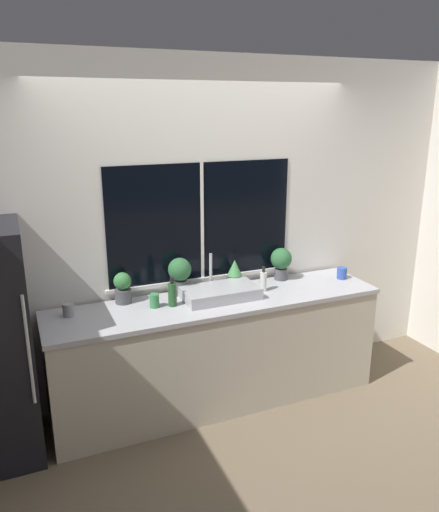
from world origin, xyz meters
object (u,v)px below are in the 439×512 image
Objects in this scene: mug_blue at (342,273)px; mug_green at (154,301)px; potted_plant_center_left at (180,273)px; potted_plant_center_right at (235,273)px; soap_bottle at (263,281)px; sink at (220,292)px; bottle_tall at (172,294)px; mug_grey at (68,310)px; potted_plant_far_right at (281,261)px; potted_plant_far_left at (123,287)px.

mug_blue is 1.67m from mug_green.
potted_plant_center_left is 3.06× the size of mug_blue.
mug_green is (-0.73, -0.18, -0.06)m from potted_plant_center_right.
soap_bottle is (0.64, -0.19, -0.09)m from potted_plant_center_left.
bottle_tall is at bearing -179.25° from sink.
mug_blue is at bearing -2.18° from mug_grey.
sink is at bearing -137.28° from potted_plant_center_right.
bottle_tall is at bearing -161.36° from potted_plant_center_right.
mug_green is 1.09× the size of mug_grey.
potted_plant_center_right reaches higher than bottle_tall.
potted_plant_center_right is at bearing 168.83° from mug_blue.
potted_plant_far_right is 0.34m from soap_bottle.
mug_grey is at bearing 171.92° from bottle_tall.
potted_plant_far_left is at bearing -180.00° from potted_plant_center_right.
potted_plant_far_left is at bearing -180.00° from potted_plant_center_left.
sink is 5.64× the size of mug_green.
sink reaches higher than potted_plant_far_left.
mug_green reaches higher than mug_blue.
sink reaches higher than potted_plant_center_right.
soap_bottle is at bearing -3.39° from mug_grey.
potted_plant_center_right is 0.76m from mug_green.
bottle_tall is at bearing -8.08° from mug_grey.
soap_bottle is 2.09× the size of mug_blue.
bottle_tall is (-0.60, -0.20, -0.02)m from potted_plant_center_right.
potted_plant_far_right is (0.65, 0.20, 0.12)m from sink.
potted_plant_center_left is 0.34m from mug_green.
potted_plant_center_left is (0.45, 0.00, 0.05)m from potted_plant_far_left.
mug_green is (0.19, -0.18, -0.07)m from potted_plant_far_left.
potted_plant_center_left is at bearing 6.44° from mug_grey.
soap_bottle reaches higher than mug_green.
potted_plant_far_right is 1.78m from mug_grey.
bottle_tall is 2.39× the size of mug_grey.
bottle_tall is at bearing -168.93° from potted_plant_far_right.
potted_plant_far_left is 2.53× the size of mug_grey.
potted_plant_far_right is at bearing 0.00° from potted_plant_center_left.
potted_plant_far_right reaches higher than potted_plant_center_right.
potted_plant_center_right is at bearing 0.00° from potted_plant_center_left.
potted_plant_center_right is 0.96m from mug_blue.
potted_plant_far_right is 0.55m from mug_blue.
potted_plant_center_right is 0.64m from bottle_tall.
sink is 1.13m from mug_grey.
mug_grey is at bearing -166.72° from potted_plant_far_left.
potted_plant_center_right is 0.25m from soap_bottle.
sink is 0.39m from soap_bottle.
mug_blue is at bearing -0.23° from mug_green.
potted_plant_center_right reaches higher than mug_blue.
sink is 0.52m from mug_green.
mug_green is at bearing 177.83° from sink.
mug_grey is at bearing 172.49° from mug_green.
sink is 2.58× the size of bottle_tall.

